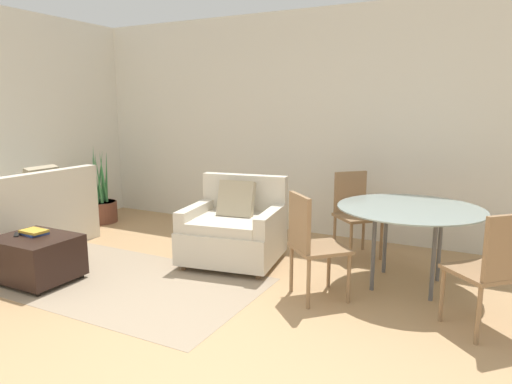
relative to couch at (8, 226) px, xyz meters
The scene contains 15 objects.
ground_plane 3.00m from the couch, 21.51° to the right, with size 20.00×20.00×0.00m, color tan.
wall_back 3.79m from the couch, 40.16° to the left, with size 12.00×0.06×2.75m.
wall_left 1.27m from the couch, 144.43° to the left, with size 0.06×12.00×2.75m.
area_rug 1.71m from the couch, ahead, with size 2.61×1.47×0.01m.
couch is the anchor object (origin of this frame).
armchair 2.52m from the couch, 21.13° to the left, with size 1.06×1.00×0.87m.
ottoman 1.08m from the couch, 22.24° to the right, with size 0.70×0.57×0.42m.
book_stack 0.99m from the couch, 20.96° to the right, with size 0.26×0.21×0.04m.
tv_remote_primary 0.89m from the couch, 16.42° to the right, with size 0.11×0.16×0.01m.
tv_remote_secondary 0.91m from the couch, 29.00° to the right, with size 0.14×0.13×0.01m.
potted_plant 1.49m from the couch, 95.15° to the left, with size 0.43×0.43×1.08m.
dining_table 4.20m from the couch, 14.51° to the left, with size 1.26×1.26×0.73m.
dining_chair_near_left 3.41m from the couch, ahead, with size 0.59×0.59×0.90m.
dining_chair_near_right 4.74m from the couch, ahead, with size 0.59×0.59×0.90m.
dining_chair_far_left 3.80m from the couch, 26.99° to the left, with size 0.59×0.59×0.90m.
Camera 1 is at (1.86, -1.95, 1.60)m, focal length 32.00 mm.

